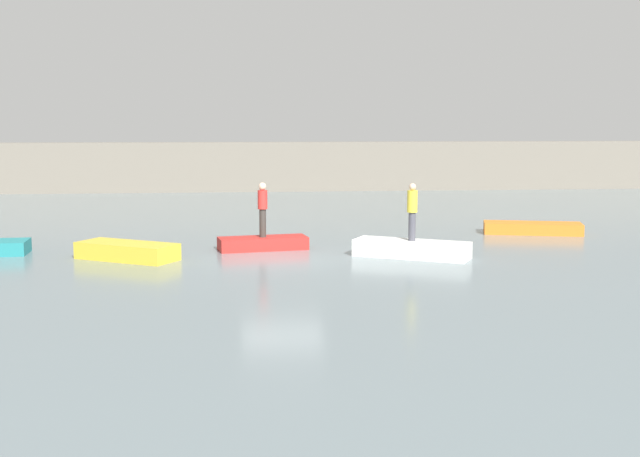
% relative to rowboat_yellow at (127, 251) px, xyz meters
% --- Properties ---
extents(ground_plane, '(120.00, 120.00, 0.00)m').
position_rel_rowboat_yellow_xyz_m(ground_plane, '(4.76, -0.62, -0.26)').
color(ground_plane, slate).
extents(embankment_wall, '(80.00, 1.20, 2.92)m').
position_rel_rowboat_yellow_xyz_m(embankment_wall, '(4.76, 23.80, 1.20)').
color(embankment_wall, gray).
rests_on(embankment_wall, ground_plane).
extents(rowboat_yellow, '(3.34, 2.69, 0.52)m').
position_rel_rowboat_yellow_xyz_m(rowboat_yellow, '(0.00, 0.00, 0.00)').
color(rowboat_yellow, gold).
rests_on(rowboat_yellow, ground_plane).
extents(rowboat_red, '(3.05, 1.51, 0.42)m').
position_rel_rowboat_yellow_xyz_m(rowboat_red, '(4.23, 1.54, -0.05)').
color(rowboat_red, red).
rests_on(rowboat_red, ground_plane).
extents(rowboat_white, '(3.67, 2.68, 0.53)m').
position_rel_rowboat_yellow_xyz_m(rowboat_white, '(8.82, -0.50, 0.01)').
color(rowboat_white, white).
rests_on(rowboat_white, ground_plane).
extents(rowboat_orange, '(3.79, 2.06, 0.42)m').
position_rel_rowboat_yellow_xyz_m(rowboat_orange, '(14.49, 4.32, -0.05)').
color(rowboat_orange, orange).
rests_on(rowboat_orange, ground_plane).
extents(person_red_shirt, '(0.32, 0.32, 1.81)m').
position_rel_rowboat_yellow_xyz_m(person_red_shirt, '(4.23, 1.54, 1.18)').
color(person_red_shirt, '#38332D').
rests_on(person_red_shirt, rowboat_red).
extents(person_yellow_shirt, '(0.32, 0.32, 1.80)m').
position_rel_rowboat_yellow_xyz_m(person_yellow_shirt, '(8.82, -0.50, 1.27)').
color(person_yellow_shirt, '#4C4C56').
rests_on(person_yellow_shirt, rowboat_white).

